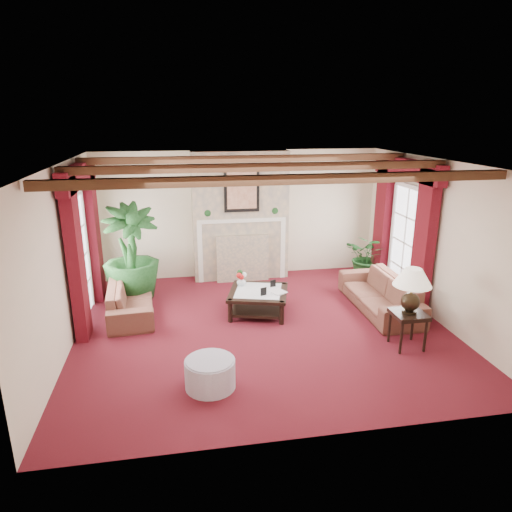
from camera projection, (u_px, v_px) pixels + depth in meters
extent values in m
plane|color=#4C0D17|center=(263.00, 328.00, 7.59)|extent=(6.00, 6.00, 0.00)
plane|color=white|center=(264.00, 163.00, 6.79)|extent=(6.00, 6.00, 0.00)
cube|color=beige|center=(239.00, 214.00, 9.78)|extent=(6.00, 0.02, 2.70)
cube|color=beige|center=(63.00, 260.00, 6.70)|extent=(0.02, 5.50, 2.70)
cube|color=beige|center=(438.00, 241.00, 7.69)|extent=(0.02, 5.50, 2.70)
imported|color=#3D101A|center=(130.00, 293.00, 8.08)|extent=(2.00, 0.83, 0.75)
imported|color=#3D101A|center=(380.00, 288.00, 8.20)|extent=(2.09, 0.61, 0.82)
imported|color=black|center=(133.00, 274.00, 8.62)|extent=(2.16, 2.47, 1.03)
imported|color=black|center=(368.00, 262.00, 9.71)|extent=(1.86, 1.87, 0.78)
cylinder|color=#A099AE|center=(210.00, 374.00, 5.88)|extent=(0.65, 0.65, 0.38)
imported|color=silver|center=(241.00, 281.00, 8.28)|extent=(0.25, 0.26, 0.17)
imported|color=black|center=(272.00, 285.00, 7.88)|extent=(0.25, 0.22, 0.32)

